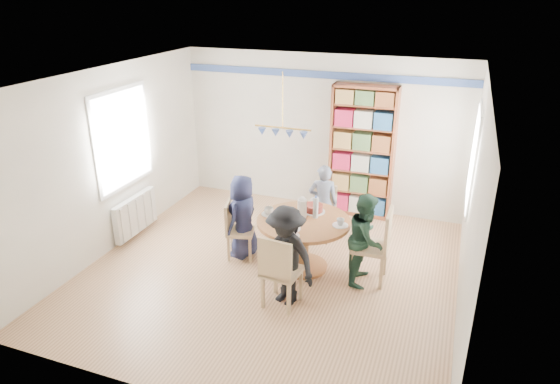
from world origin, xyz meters
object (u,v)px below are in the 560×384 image
at_px(chair_far, 323,209).
at_px(person_right, 366,239).
at_px(dining_table, 303,232).
at_px(chair_left, 235,227).
at_px(radiator, 136,215).
at_px(bookshelf, 362,153).
at_px(person_far, 323,203).
at_px(chair_right, 378,243).
at_px(person_left, 243,217).
at_px(chair_near, 279,269).
at_px(person_near, 286,256).

bearing_deg(chair_far, person_right, -49.81).
relative_size(dining_table, chair_left, 1.50).
bearing_deg(radiator, bookshelf, 32.71).
bearing_deg(radiator, person_far, 17.47).
distance_m(chair_right, person_left, 1.97).
distance_m(chair_far, person_far, 0.17).
xyz_separation_m(radiator, chair_far, (2.81, 0.97, 0.12)).
relative_size(chair_near, bookshelf, 0.44).
bearing_deg(person_right, dining_table, 87.39).
distance_m(chair_far, chair_near, 2.03).
height_order(chair_far, chair_near, chair_near).
distance_m(chair_far, person_near, 1.89).
height_order(chair_left, chair_near, chair_near).
distance_m(chair_far, person_left, 1.35).
height_order(chair_left, person_near, person_near).
bearing_deg(chair_near, person_left, 132.02).
height_order(chair_left, person_right, person_right).
bearing_deg(person_near, chair_left, 162.89).
height_order(radiator, bookshelf, bookshelf).
xyz_separation_m(chair_left, chair_far, (1.02, 1.05, -0.01)).
relative_size(radiator, person_right, 0.79).
xyz_separation_m(dining_table, person_near, (0.05, -0.87, 0.10)).
bearing_deg(person_near, person_left, 157.91).
relative_size(chair_right, chair_near, 1.05).
bearing_deg(person_near, dining_table, 113.88).
height_order(dining_table, chair_left, chair_left).
relative_size(radiator, chair_far, 1.17).
distance_m(radiator, chair_right, 3.85).
bearing_deg(person_right, chair_near, 138.25).
distance_m(chair_left, chair_far, 1.46).
relative_size(chair_near, person_right, 0.79).
height_order(chair_near, person_right, person_right).
xyz_separation_m(radiator, chair_left, (1.79, -0.08, 0.13)).
relative_size(chair_left, chair_near, 0.87).
bearing_deg(chair_left, chair_right, 1.52).
relative_size(radiator, chair_near, 1.01).
xyz_separation_m(dining_table, bookshelf, (0.36, 2.08, 0.55)).
bearing_deg(person_right, bookshelf, 13.13).
height_order(chair_far, person_right, person_right).
relative_size(chair_right, person_near, 0.79).
distance_m(dining_table, chair_near, 1.02).
height_order(radiator, chair_far, chair_far).
bearing_deg(chair_left, radiator, 177.35).
xyz_separation_m(person_far, person_near, (0.03, -1.81, 0.04)).
relative_size(radiator, person_near, 0.76).
distance_m(chair_left, person_left, 0.19).
bearing_deg(chair_right, chair_near, -134.50).
relative_size(person_left, person_right, 0.99).
bearing_deg(chair_right, person_far, 137.66).
relative_size(dining_table, chair_right, 1.24).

